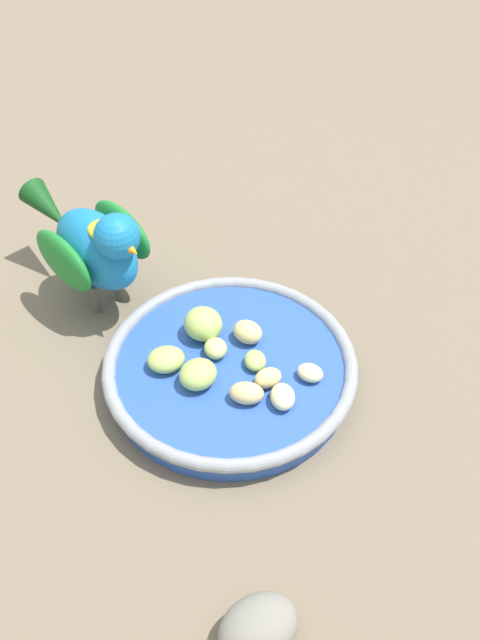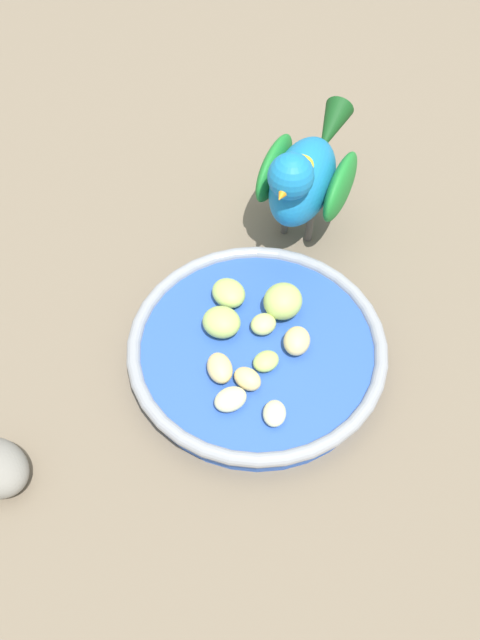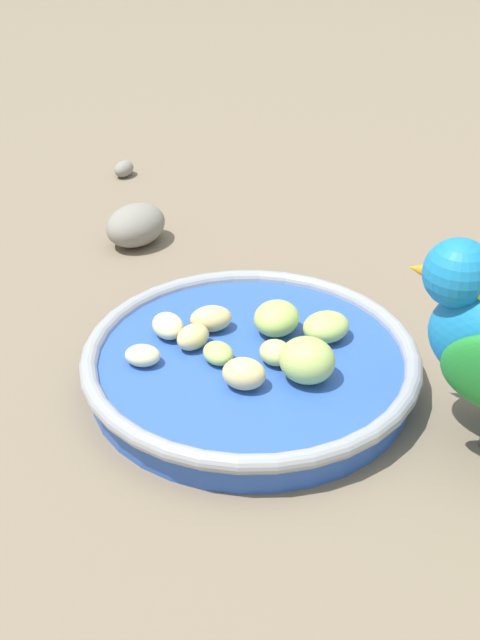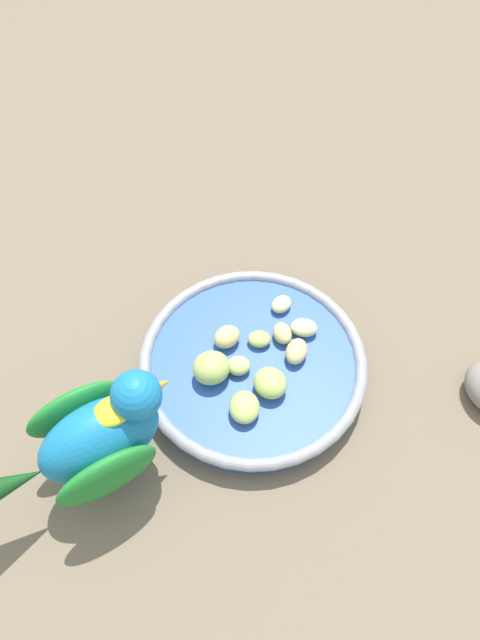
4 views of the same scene
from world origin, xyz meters
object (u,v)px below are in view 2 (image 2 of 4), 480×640
Objects in this scene: apple_piece_5 at (220,368)px; parrot at (304,176)px; apple_piece_0 at (248,379)px; apple_piece_3 at (229,293)px; apple_piece_4 at (269,362)px; apple_piece_1 at (263,324)px; apple_piece_7 at (274,413)px; feeding_bowl at (257,349)px; apple_piece_2 at (297,340)px; apple_piece_9 at (230,399)px; apple_piece_6 at (221,322)px; apple_piece_8 at (283,301)px.

apple_piece_5 is 0.16× the size of parrot.
parrot is at bearing 7.81° from apple_piece_0.
apple_piece_3 is 0.08m from apple_piece_4.
apple_piece_1 is 0.99× the size of apple_piece_7.
feeding_bowl is 1.25× the size of parrot.
apple_piece_2 is at bearing -70.53° from feeding_bowl.
apple_piece_9 is at bearing 94.31° from apple_piece_7.
apple_piece_9 is at bearing -177.95° from feeding_bowl.
apple_piece_4 is 0.99× the size of apple_piece_7.
apple_piece_5 is 0.05m from apple_piece_6.
apple_piece_4 is 0.05m from apple_piece_7.
apple_piece_1 is (0.06, 0.01, -0.00)m from apple_piece_0.
apple_piece_4 is 0.79× the size of apple_piece_5.
feeding_bowl is 8.26× the size of apple_piece_9.
apple_piece_2 is at bearing 18.82° from parrot.
apple_piece_4 is (-0.04, -0.02, -0.00)m from apple_piece_1.
apple_piece_2 reaches higher than apple_piece_9.
apple_piece_4 is at bearing -23.37° from apple_piece_0.
apple_piece_0 is at bearing 156.63° from apple_piece_4.
apple_piece_9 is (-0.02, 0.01, -0.00)m from apple_piece_0.
apple_piece_5 is (-0.04, 0.02, 0.02)m from feeding_bowl.
parrot is at bearing 7.09° from feeding_bowl.
apple_piece_0 is 1.06× the size of apple_piece_4.
apple_piece_9 is at bearing 158.03° from apple_piece_2.
feeding_bowl is at bearing -94.20° from apple_piece_6.
apple_piece_3 is (0.02, 0.04, 0.00)m from apple_piece_1.
parrot is at bearing -9.76° from apple_piece_3.
apple_piece_5 is 0.80× the size of apple_piece_8.
parrot is at bearing 14.91° from apple_piece_7.
apple_piece_8 reaches higher than apple_piece_4.
apple_piece_4 is at bearing 152.64° from apple_piece_2.
apple_piece_3 is 0.18× the size of parrot.
apple_piece_8 is at bearing -82.16° from apple_piece_3.
apple_piece_1 is 0.79× the size of apple_piece_5.
apple_piece_6 is 0.18m from parrot.
apple_piece_5 is (-0.08, -0.03, -0.00)m from apple_piece_3.
apple_piece_2 is 0.77× the size of apple_piece_8.
apple_piece_3 is at bearing 18.52° from apple_piece_5.
apple_piece_4 is 0.04m from apple_piece_5.
apple_piece_1 reaches higher than apple_piece_7.
apple_piece_6 is (-0.02, 0.04, 0.00)m from apple_piece_1.
apple_piece_2 is 0.04m from apple_piece_8.
parrot is (0.24, 0.02, 0.05)m from apple_piece_9.
apple_piece_5 reaches higher than apple_piece_9.
apple_piece_2 reaches higher than apple_piece_5.
apple_piece_0 reaches higher than apple_piece_1.
apple_piece_8 is (0.09, -0.03, 0.01)m from apple_piece_5.
apple_piece_6 is 0.08m from apple_piece_9.
apple_piece_6 is at bearing 85.80° from feeding_bowl.
apple_piece_9 is at bearing -139.17° from apple_piece_5.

